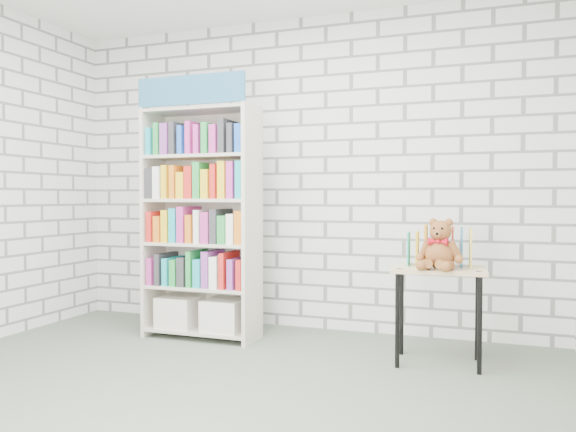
% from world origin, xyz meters
% --- Properties ---
extents(ground, '(4.50, 4.50, 0.00)m').
position_xyz_m(ground, '(0.00, 0.00, 0.00)').
color(ground, '#525C4E').
rests_on(ground, ground).
extents(room_shell, '(4.52, 4.02, 2.81)m').
position_xyz_m(room_shell, '(0.00, 0.00, 1.78)').
color(room_shell, silver).
rests_on(room_shell, ground).
extents(bookshelf, '(0.97, 0.38, 2.17)m').
position_xyz_m(bookshelf, '(-0.66, 1.36, 0.99)').
color(bookshelf, beige).
rests_on(bookshelf, ground).
extents(display_table, '(0.67, 0.48, 0.69)m').
position_xyz_m(display_table, '(1.28, 1.24, 0.59)').
color(display_table, tan).
rests_on(display_table, ground).
extents(table_books, '(0.46, 0.22, 0.27)m').
position_xyz_m(table_books, '(1.28, 1.35, 0.82)').
color(table_books, '#29B3A9').
rests_on(table_books, display_table).
extents(teddy_bear, '(0.32, 0.31, 0.35)m').
position_xyz_m(teddy_bear, '(1.29, 1.15, 0.83)').
color(teddy_bear, brown).
rests_on(teddy_bear, display_table).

